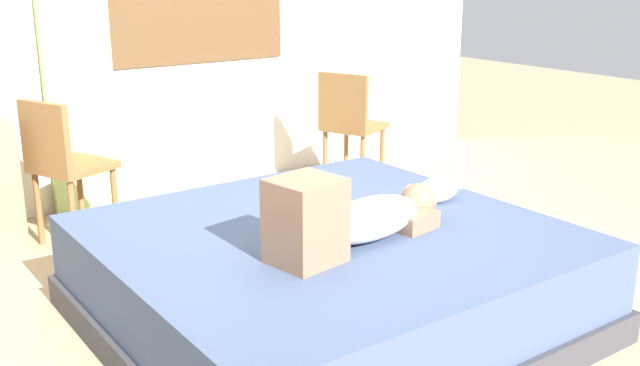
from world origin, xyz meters
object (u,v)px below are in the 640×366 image
(cat, at_px, (434,190))
(chair_by_desk, at_px, (62,161))
(bed, at_px, (328,277))
(person_lying, at_px, (354,218))
(chair_spare, at_px, (350,122))

(cat, distance_m, chair_by_desk, 2.10)
(bed, bearing_deg, cat, 0.06)
(person_lying, bearing_deg, bed, 87.24)
(cat, bearing_deg, chair_by_desk, 128.07)
(bed, bearing_deg, chair_spare, 49.45)
(chair_by_desk, bearing_deg, cat, -51.93)
(person_lying, xyz_separation_m, cat, (0.66, 0.20, -0.05))
(bed, distance_m, cat, 0.71)
(bed, distance_m, chair_spare, 2.09)
(bed, bearing_deg, chair_by_desk, 111.45)
(person_lying, distance_m, chair_spare, 2.23)
(person_lying, distance_m, chair_by_desk, 1.96)
(bed, xyz_separation_m, person_lying, (-0.01, -0.20, 0.34))
(bed, bearing_deg, person_lying, -92.76)
(person_lying, xyz_separation_m, chair_spare, (1.35, 1.77, -0.05))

